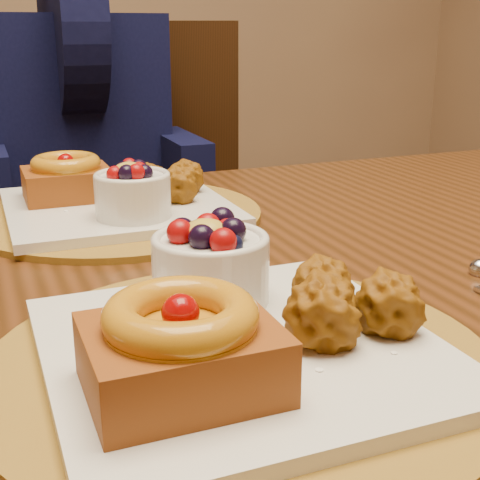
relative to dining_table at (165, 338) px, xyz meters
name	(u,v)px	position (x,y,z in m)	size (l,w,h in m)	color
dining_table	(165,338)	(0.00, 0.00, 0.00)	(1.60, 0.90, 0.76)	#321A09
place_setting_near	(234,328)	(0.00, -0.21, 0.11)	(0.38, 0.38, 0.09)	brown
place_setting_far	(115,199)	(0.00, 0.21, 0.10)	(0.38, 0.38, 0.09)	brown
chair_far	(140,209)	(0.20, 0.96, -0.12)	(0.64, 0.64, 1.01)	black
diner	(76,97)	(0.06, 0.93, 0.17)	(0.48, 0.47, 0.79)	black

